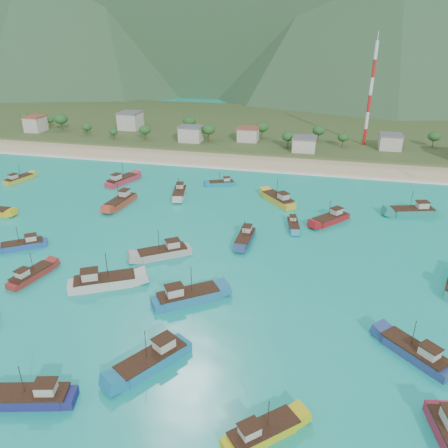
% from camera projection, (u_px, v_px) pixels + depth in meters
% --- Properties ---
extents(ground, '(600.00, 600.00, 0.00)m').
position_uv_depth(ground, '(176.00, 271.00, 86.50)').
color(ground, '#0D9787').
rests_on(ground, ground).
extents(beach, '(400.00, 18.00, 1.20)m').
position_uv_depth(beach, '(248.00, 162.00, 156.50)').
color(beach, beige).
rests_on(beach, ground).
extents(land, '(400.00, 110.00, 2.40)m').
position_uv_depth(land, '(271.00, 127.00, 210.55)').
color(land, '#385123').
rests_on(land, ground).
extents(surf_line, '(400.00, 2.50, 0.08)m').
position_uv_depth(surf_line, '(243.00, 170.00, 148.08)').
color(surf_line, white).
rests_on(surf_line, ground).
extents(village, '(220.62, 29.88, 7.33)m').
position_uv_depth(village, '(271.00, 136.00, 173.67)').
color(village, beige).
rests_on(village, ground).
extents(vegetation, '(271.62, 26.17, 8.94)m').
position_uv_depth(vegetation, '(243.00, 132.00, 177.20)').
color(vegetation, '#235623').
rests_on(vegetation, ground).
extents(radio_tower, '(1.20, 1.20, 38.15)m').
position_uv_depth(radio_tower, '(370.00, 95.00, 164.99)').
color(radio_tower, red).
rests_on(radio_tower, ground).
extents(boat_1, '(9.17, 11.72, 6.90)m').
position_uv_depth(boat_1, '(153.00, 360.00, 62.24)').
color(boat_1, '#196F9E').
rests_on(boat_1, ground).
extents(boat_5, '(12.39, 6.73, 7.02)m').
position_uv_depth(boat_5, '(413.00, 212.00, 112.17)').
color(boat_5, '#1F806F').
rests_on(boat_5, ground).
extents(boat_6, '(8.53, 5.38, 4.86)m').
position_uv_depth(boat_6, '(222.00, 183.00, 133.60)').
color(boat_6, teal).
rests_on(boat_6, ground).
extents(boat_7, '(11.82, 9.95, 7.11)m').
position_uv_depth(boat_7, '(187.00, 297.00, 76.72)').
color(boat_7, '#206A99').
rests_on(boat_7, ground).
extents(boat_8, '(5.27, 10.75, 6.10)m').
position_uv_depth(boat_8, '(180.00, 193.00, 125.16)').
color(boat_8, '#BAB6AA').
rests_on(boat_8, ground).
extents(boat_10, '(3.76, 8.28, 4.72)m').
position_uv_depth(boat_10, '(293.00, 225.00, 105.51)').
color(boat_10, teal).
rests_on(boat_10, ground).
extents(boat_11, '(4.97, 9.98, 5.66)m').
position_uv_depth(boat_11, '(19.00, 179.00, 136.62)').
color(boat_11, gold).
rests_on(boat_11, ground).
extents(boat_13, '(4.81, 9.88, 5.61)m').
position_uv_depth(boat_13, '(31.00, 276.00, 83.84)').
color(boat_13, maroon).
rests_on(boat_13, ground).
extents(boat_14, '(9.15, 8.66, 5.75)m').
position_uv_depth(boat_14, '(262.00, 433.00, 51.33)').
color(boat_14, gold).
rests_on(boat_14, ground).
extents(boat_15, '(11.17, 9.23, 6.68)m').
position_uv_depth(boat_15, '(164.00, 253.00, 91.90)').
color(boat_15, '#AAA199').
rests_on(boat_15, ground).
extents(boat_16, '(11.19, 5.73, 6.35)m').
position_uv_depth(boat_16, '(33.00, 398.00, 56.11)').
color(boat_16, navy).
rests_on(boat_16, ground).
extents(boat_17, '(12.61, 9.11, 7.31)m').
position_uv_depth(boat_17, '(104.00, 282.00, 81.12)').
color(boat_17, beige).
rests_on(boat_17, ground).
extents(boat_18, '(10.10, 9.77, 6.41)m').
position_uv_depth(boat_18, '(415.00, 353.00, 63.72)').
color(boat_18, navy).
rests_on(boat_18, ground).
extents(boat_19, '(10.35, 11.15, 6.95)m').
position_uv_depth(boat_19, '(278.00, 200.00, 119.93)').
color(boat_19, gold).
rests_on(boat_19, ground).
extents(boat_21, '(4.61, 11.91, 6.87)m').
position_uv_depth(boat_21, '(121.00, 202.00, 118.67)').
color(boat_21, '#B33C27').
rests_on(boat_21, ground).
extents(boat_22, '(9.35, 10.37, 6.39)m').
position_uv_depth(boat_22, '(331.00, 219.00, 108.08)').
color(boat_22, maroon).
rests_on(boat_22, ground).
extents(boat_24, '(6.83, 11.84, 6.71)m').
position_uv_depth(boat_24, '(122.00, 181.00, 135.07)').
color(boat_24, '#B82F3F').
rests_on(boat_24, ground).
extents(boat_25, '(3.17, 9.96, 5.84)m').
position_uv_depth(boat_25, '(245.00, 238.00, 98.61)').
color(boat_25, navy).
rests_on(boat_25, ground).
extents(boat_28, '(9.34, 7.76, 5.60)m').
position_uv_depth(boat_28, '(24.00, 245.00, 95.54)').
color(boat_28, '#20509D').
rests_on(boat_28, ground).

